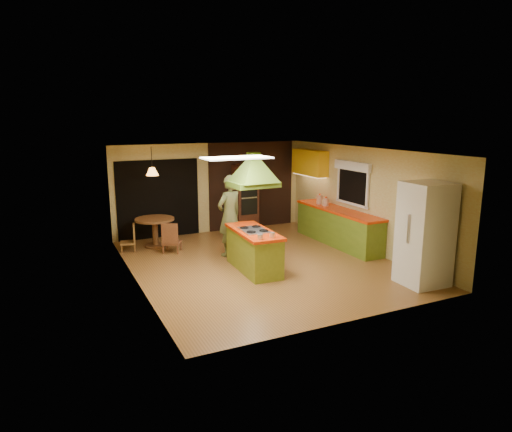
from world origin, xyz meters
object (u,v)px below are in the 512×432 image
kitchen_island (254,250)px  wall_oven (245,198)px  canister_large (320,199)px  dining_table (155,227)px  refrigerator (425,234)px  man (230,216)px

kitchen_island → wall_oven: (1.26, 3.26, 0.51)m
kitchen_island → canister_large: 3.29m
wall_oven → dining_table: (-2.73, -0.57, -0.44)m
refrigerator → wall_oven: bearing=106.5°
refrigerator → canister_large: 3.86m
man → wall_oven: man is taller
kitchen_island → wall_oven: wall_oven is taller
dining_table → kitchen_island: bearing=-61.4°
man → refrigerator: size_ratio=0.95×
dining_table → refrigerator: bearing=-49.8°
kitchen_island → dining_table: (-1.47, 2.69, 0.07)m
man → wall_oven: bearing=-143.8°
refrigerator → kitchen_island: bearing=143.0°
refrigerator → dining_table: refrigerator is taller
man → kitchen_island: bearing=71.1°
man → wall_oven: 2.43m
man → refrigerator: refrigerator is taller
refrigerator → wall_oven: 5.59m
kitchen_island → man: (-0.05, 1.22, 0.51)m
wall_oven → dining_table: bearing=-167.5°
refrigerator → man: bearing=130.8°
wall_oven → canister_large: 2.16m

